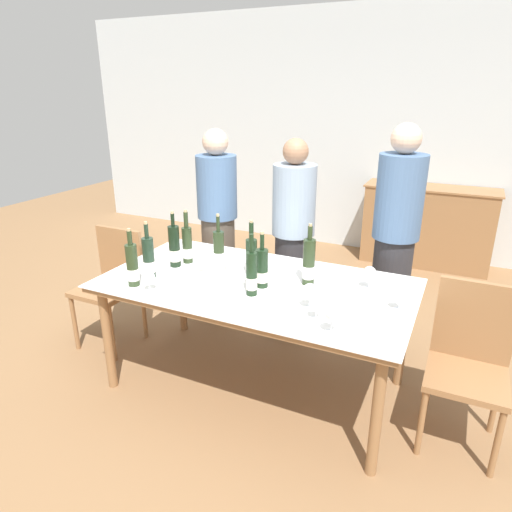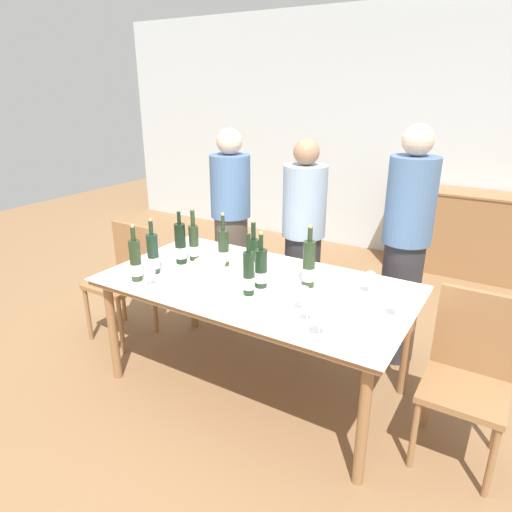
{
  "view_description": "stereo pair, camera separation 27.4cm",
  "coord_description": "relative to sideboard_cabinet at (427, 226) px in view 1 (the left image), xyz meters",
  "views": [
    {
      "loc": [
        1.13,
        -2.38,
        1.93
      ],
      "look_at": [
        0.0,
        0.0,
        0.95
      ],
      "focal_mm": 32.0,
      "sensor_mm": 36.0,
      "label": 1
    },
    {
      "loc": [
        1.37,
        -2.25,
        1.93
      ],
      "look_at": [
        0.0,
        0.0,
        0.95
      ],
      "focal_mm": 32.0,
      "sensor_mm": 36.0,
      "label": 2
    }
  ],
  "objects": [
    {
      "name": "wine_glass_4",
      "position": [
        -0.15,
        -3.3,
        0.42
      ],
      "size": [
        0.08,
        0.08,
        0.15
      ],
      "color": "white",
      "rests_on": "dining_table"
    },
    {
      "name": "sideboard_cabinet",
      "position": [
        0.0,
        0.0,
        0.0
      ],
      "size": [
        1.41,
        0.46,
        0.9
      ],
      "color": "#996B42",
      "rests_on": "ground_plane"
    },
    {
      "name": "back_wall",
      "position": [
        -0.76,
        0.29,
        0.95
      ],
      "size": [
        8.0,
        0.1,
        2.8
      ],
      "color": "silver",
      "rests_on": "ground_plane"
    },
    {
      "name": "wine_glass_5",
      "position": [
        0.11,
        -2.9,
        0.41
      ],
      "size": [
        0.07,
        0.07,
        0.13
      ],
      "color": "white",
      "rests_on": "dining_table"
    },
    {
      "name": "person_host",
      "position": [
        -1.49,
        -2.1,
        0.36
      ],
      "size": [
        0.33,
        0.33,
        1.62
      ],
      "color": "#51473D",
      "rests_on": "ground_plane"
    },
    {
      "name": "ground_plane",
      "position": [
        -0.76,
        -2.89,
        -0.45
      ],
      "size": [
        12.0,
        12.0,
        0.0
      ],
      "primitive_type": "plane",
      "color": "olive"
    },
    {
      "name": "wine_bottle_2",
      "position": [
        -0.71,
        -3.06,
        0.45
      ],
      "size": [
        0.07,
        0.07,
        0.38
      ],
      "color": "black",
      "rests_on": "dining_table"
    },
    {
      "name": "wine_bottle_7",
      "position": [
        -0.46,
        -2.77,
        0.46
      ],
      "size": [
        0.08,
        0.08,
        0.39
      ],
      "color": "#28381E",
      "rests_on": "dining_table"
    },
    {
      "name": "wine_glass_1",
      "position": [
        -1.29,
        -3.28,
        0.41
      ],
      "size": [
        0.07,
        0.07,
        0.13
      ],
      "color": "white",
      "rests_on": "dining_table"
    },
    {
      "name": "person_guest_right",
      "position": [
        -0.06,
        -2.04,
        0.41
      ],
      "size": [
        0.33,
        0.33,
        1.71
      ],
      "color": "#2D2D33",
      "rests_on": "ground_plane"
    },
    {
      "name": "chair_right_end",
      "position": [
        0.51,
        -2.8,
        0.08
      ],
      "size": [
        0.42,
        0.42,
        0.93
      ],
      "color": "#996B42",
      "rests_on": "ground_plane"
    },
    {
      "name": "wine_glass_2",
      "position": [
        -0.34,
        -3.09,
        0.42
      ],
      "size": [
        0.08,
        0.08,
        0.15
      ],
      "color": "white",
      "rests_on": "dining_table"
    },
    {
      "name": "ice_bucket",
      "position": [
        -0.95,
        -3.12,
        0.41
      ],
      "size": [
        0.19,
        0.19,
        0.18
      ],
      "color": "white",
      "rests_on": "dining_table"
    },
    {
      "name": "wine_glass_3",
      "position": [
        -0.27,
        -3.19,
        0.41
      ],
      "size": [
        0.07,
        0.07,
        0.13
      ],
      "color": "white",
      "rests_on": "dining_table"
    },
    {
      "name": "person_guest_left",
      "position": [
        -0.82,
        -2.1,
        0.34
      ],
      "size": [
        0.33,
        0.33,
        1.58
      ],
      "color": "#2D2D33",
      "rests_on": "ground_plane"
    },
    {
      "name": "dining_table",
      "position": [
        -0.76,
        -2.89,
        0.25
      ],
      "size": [
        1.95,
        1.05,
        0.77
      ],
      "color": "#996B42",
      "rests_on": "ground_plane"
    },
    {
      "name": "wine_bottle_8",
      "position": [
        -1.43,
        -3.11,
        0.44
      ],
      "size": [
        0.08,
        0.08,
        0.37
      ],
      "color": "#1E3323",
      "rests_on": "dining_table"
    },
    {
      "name": "wine_glass_0",
      "position": [
        -0.1,
        -2.68,
        0.42
      ],
      "size": [
        0.08,
        0.08,
        0.15
      ],
      "color": "white",
      "rests_on": "dining_table"
    },
    {
      "name": "wine_bottle_1",
      "position": [
        -0.71,
        -2.93,
        0.43
      ],
      "size": [
        0.08,
        0.08,
        0.35
      ],
      "color": "black",
      "rests_on": "dining_table"
    },
    {
      "name": "wine_bottle_4",
      "position": [
        -1.39,
        -2.87,
        0.45
      ],
      "size": [
        0.08,
        0.08,
        0.39
      ],
      "color": "black",
      "rests_on": "dining_table"
    },
    {
      "name": "wine_bottle_3",
      "position": [
        -1.43,
        -3.25,
        0.45
      ],
      "size": [
        0.07,
        0.07,
        0.37
      ],
      "color": "#28381E",
      "rests_on": "dining_table"
    },
    {
      "name": "wine_bottle_0",
      "position": [
        -0.84,
        -2.79,
        0.44
      ],
      "size": [
        0.08,
        0.08,
        0.37
      ],
      "color": "black",
      "rests_on": "dining_table"
    },
    {
      "name": "wine_bottle_5",
      "position": [
        -1.11,
        -2.75,
        0.44
      ],
      "size": [
        0.08,
        0.08,
        0.37
      ],
      "color": "#28381E",
      "rests_on": "dining_table"
    },
    {
      "name": "wine_bottle_6",
      "position": [
        -1.35,
        -2.77,
        0.44
      ],
      "size": [
        0.07,
        0.07,
        0.38
      ],
      "color": "#28381E",
      "rests_on": "dining_table"
    },
    {
      "name": "chair_left_end",
      "position": [
        -2.03,
        -2.81,
        0.08
      ],
      "size": [
        0.42,
        0.42,
        0.9
      ],
      "color": "#996B42",
      "rests_on": "ground_plane"
    }
  ]
}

